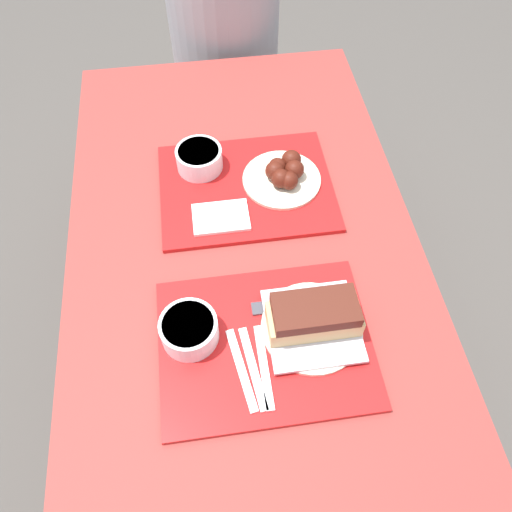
# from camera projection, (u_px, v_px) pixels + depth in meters

# --- Properties ---
(ground_plane) EXTENTS (12.00, 12.00, 0.00)m
(ground_plane) POSITION_uv_depth(u_px,v_px,m) (251.00, 386.00, 1.71)
(ground_plane) COLOR #4C4742
(picnic_table) EXTENTS (0.79, 1.51, 0.75)m
(picnic_table) POSITION_uv_depth(u_px,v_px,m) (248.00, 291.00, 1.18)
(picnic_table) COLOR maroon
(picnic_table) RESTS_ON ground_plane
(picnic_bench_far) EXTENTS (0.75, 0.28, 0.46)m
(picnic_bench_far) POSITION_uv_depth(u_px,v_px,m) (216.00, 110.00, 1.94)
(picnic_bench_far) COLOR maroon
(picnic_bench_far) RESTS_ON ground_plane
(tray_near) EXTENTS (0.42, 0.33, 0.01)m
(tray_near) POSITION_uv_depth(u_px,v_px,m) (265.00, 343.00, 0.98)
(tray_near) COLOR red
(tray_near) RESTS_ON picnic_table
(tray_far) EXTENTS (0.42, 0.33, 0.01)m
(tray_far) POSITION_uv_depth(u_px,v_px,m) (246.00, 187.00, 1.21)
(tray_far) COLOR red
(tray_far) RESTS_ON picnic_table
(bowl_coleslaw_near) EXTENTS (0.11, 0.11, 0.06)m
(bowl_coleslaw_near) POSITION_uv_depth(u_px,v_px,m) (189.00, 329.00, 0.96)
(bowl_coleslaw_near) COLOR silver
(bowl_coleslaw_near) RESTS_ON tray_near
(brisket_sandwich_plate) EXTENTS (0.20, 0.20, 0.09)m
(brisket_sandwich_plate) POSITION_uv_depth(u_px,v_px,m) (313.00, 320.00, 0.96)
(brisket_sandwich_plate) COLOR beige
(brisket_sandwich_plate) RESTS_ON tray_near
(plastic_fork_near) EXTENTS (0.04, 0.17, 0.00)m
(plastic_fork_near) POSITION_uv_depth(u_px,v_px,m) (253.00, 368.00, 0.94)
(plastic_fork_near) COLOR white
(plastic_fork_near) RESTS_ON tray_near
(plastic_knife_near) EXTENTS (0.02, 0.17, 0.00)m
(plastic_knife_near) POSITION_uv_depth(u_px,v_px,m) (264.00, 366.00, 0.94)
(plastic_knife_near) COLOR white
(plastic_knife_near) RESTS_ON tray_near
(plastic_spoon_near) EXTENTS (0.04, 0.17, 0.00)m
(plastic_spoon_near) POSITION_uv_depth(u_px,v_px,m) (241.00, 369.00, 0.94)
(plastic_spoon_near) COLOR white
(plastic_spoon_near) RESTS_ON tray_near
(condiment_packet) EXTENTS (0.04, 0.03, 0.01)m
(condiment_packet) POSITION_uv_depth(u_px,v_px,m) (260.00, 308.00, 1.01)
(condiment_packet) COLOR #3F3F47
(condiment_packet) RESTS_ON tray_near
(bowl_coleslaw_far) EXTENTS (0.11, 0.11, 0.06)m
(bowl_coleslaw_far) POSITION_uv_depth(u_px,v_px,m) (199.00, 158.00, 1.22)
(bowl_coleslaw_far) COLOR silver
(bowl_coleslaw_far) RESTS_ON tray_far
(wings_plate_far) EXTENTS (0.19, 0.19, 0.06)m
(wings_plate_far) POSITION_uv_depth(u_px,v_px,m) (284.00, 174.00, 1.20)
(wings_plate_far) COLOR beige
(wings_plate_far) RESTS_ON tray_far
(napkin_far) EXTENTS (0.13, 0.09, 0.01)m
(napkin_far) POSITION_uv_depth(u_px,v_px,m) (221.00, 217.00, 1.15)
(napkin_far) COLOR white
(napkin_far) RESTS_ON tray_far
(person_seated_across) EXTENTS (0.36, 0.36, 0.72)m
(person_seated_across) POSITION_uv_depth(u_px,v_px,m) (224.00, 17.00, 1.63)
(person_seated_across) COLOR #9E9EA3
(person_seated_across) RESTS_ON picnic_bench_far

